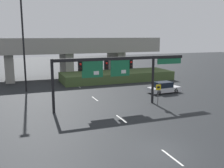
{
  "coord_description": "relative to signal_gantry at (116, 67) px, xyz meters",
  "views": [
    {
      "loc": [
        -9.07,
        -14.34,
        7.66
      ],
      "look_at": [
        0.0,
        9.52,
        2.87
      ],
      "focal_mm": 42.0,
      "sensor_mm": 36.0,
      "label": 1
    }
  ],
  "objects": [
    {
      "name": "ground_plane",
      "position": [
        -1.1,
        -11.18,
        -4.33
      ],
      "size": [
        160.0,
        160.0,
        0.0
      ],
      "primitive_type": "plane",
      "color": "black"
    },
    {
      "name": "overpass_bridge",
      "position": [
        -1.1,
        21.58,
        0.46
      ],
      "size": [
        34.05,
        7.74,
        7.16
      ],
      "color": "gray",
      "rests_on": "ground"
    },
    {
      "name": "grass_embankment",
      "position": [
        6.32,
        15.51,
        -3.59
      ],
      "size": [
        18.83,
        6.36,
        1.49
      ],
      "color": "#42562D",
      "rests_on": "ground"
    },
    {
      "name": "parked_sedan_near_right",
      "position": [
        8.53,
        4.18,
        -3.65
      ],
      "size": [
        4.44,
        2.01,
        1.49
      ],
      "rotation": [
        0.0,
        0.0,
        0.05
      ],
      "color": "silver",
      "rests_on": "ground"
    },
    {
      "name": "highway_light_pole_near",
      "position": [
        -8.69,
        11.61,
        3.96
      ],
      "size": [
        0.7,
        0.36,
        15.82
      ],
      "color": "black",
      "rests_on": "ground"
    },
    {
      "name": "signal_gantry",
      "position": [
        0.0,
        0.0,
        0.0
      ],
      "size": [
        14.96,
        0.44,
        5.37
      ],
      "color": "black",
      "rests_on": "ground"
    },
    {
      "name": "lane_markings",
      "position": [
        -1.1,
        4.23,
        -4.33
      ],
      "size": [
        0.14,
        35.66,
        0.01
      ],
      "color": "silver",
      "rests_on": "ground"
    },
    {
      "name": "speed_limit_sign",
      "position": [
        4.28,
        -1.52,
        -2.72
      ],
      "size": [
        0.6,
        0.11,
        2.47
      ],
      "color": "#4C4C4C",
      "rests_on": "ground"
    }
  ]
}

